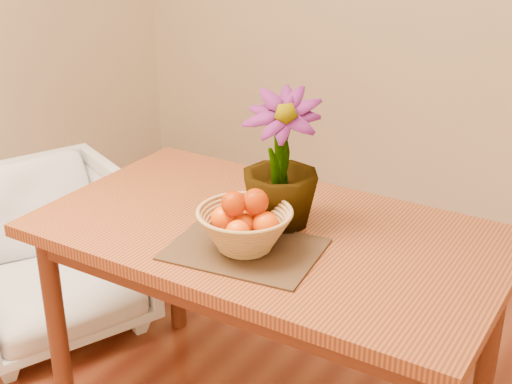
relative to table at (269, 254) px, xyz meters
The scene contains 6 objects.
table is the anchor object (origin of this frame).
placemat 0.18m from the table, 85.97° to the right, with size 0.41×0.31×0.01m, color #3B2615.
wicker_basket 0.22m from the table, 85.97° to the right, with size 0.27×0.27×0.11m.
orange_pile 0.26m from the table, 85.64° to the right, with size 0.19×0.19×0.13m.
potted_plant 0.30m from the table, 73.59° to the left, with size 0.23×0.23×0.41m, color #174614.
armchair 1.11m from the table, behind, with size 0.70×0.65×0.72m, color #7F6C57.
Camera 1 is at (0.96, -1.35, 1.71)m, focal length 50.00 mm.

